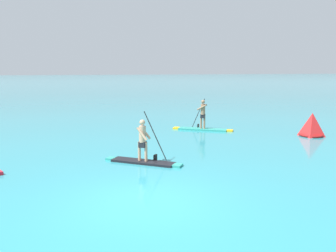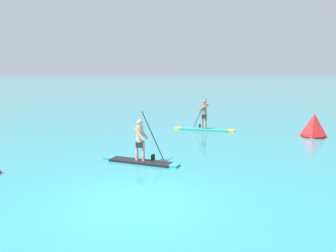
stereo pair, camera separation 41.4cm
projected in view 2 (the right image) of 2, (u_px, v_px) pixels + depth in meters
ground at (136, 202)px, 9.23m from camera, size 440.00×440.00×0.00m
paddleboarder_mid_center at (141, 152)px, 13.04m from camera, size 2.63×2.22×1.98m
paddleboarder_far_right at (204, 124)px, 20.08m from camera, size 3.14×2.31×1.86m
race_marker_buoy at (314, 126)px, 18.07m from camera, size 1.43×1.43×1.23m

